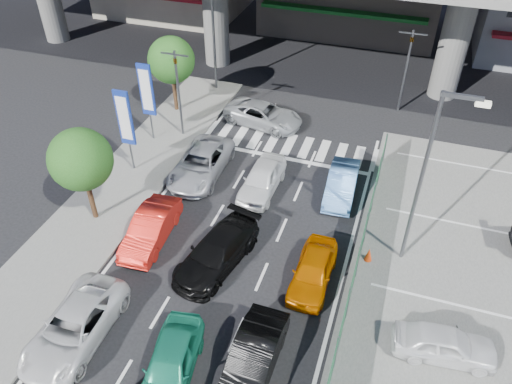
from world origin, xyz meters
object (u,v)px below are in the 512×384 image
(signboard_near, at_px, (125,120))
(tree_far, at_px, (171,60))
(hatch_black_mid_right, at_px, (253,359))
(parked_sedan_white, at_px, (445,344))
(signboard_far, at_px, (147,92))
(taxi_orange_right, at_px, (313,270))
(sedan_white_mid_left, at_px, (75,327))
(traffic_cone, at_px, (369,254))
(sedan_black_mid, at_px, (217,252))
(traffic_light_right, at_px, (410,51))
(taxi_teal_mid, at_px, (171,364))
(kei_truck_front_right, at_px, (342,184))
(street_lamp_left, at_px, (215,20))
(traffic_light_left, at_px, (177,73))
(crossing_wagon_silver, at_px, (264,115))
(tree_near, at_px, (81,160))
(wagon_silver_front_left, at_px, (201,164))
(street_lamp_right, at_px, (429,170))
(sedan_white_front_mid, at_px, (262,179))

(signboard_near, height_order, tree_far, tree_far)
(hatch_black_mid_right, relative_size, parked_sedan_white, 1.15)
(signboard_far, relative_size, taxi_orange_right, 1.24)
(sedan_white_mid_left, relative_size, traffic_cone, 7.37)
(hatch_black_mid_right, xyz_separation_m, taxi_orange_right, (1.01, 4.66, -0.05))
(sedan_white_mid_left, height_order, sedan_black_mid, sedan_black_mid)
(traffic_light_right, xyz_separation_m, taxi_teal_mid, (-5.45, -21.26, -3.25))
(traffic_light_right, distance_m, taxi_teal_mid, 22.19)
(taxi_teal_mid, bearing_deg, sedan_black_mid, 86.02)
(sedan_white_mid_left, xyz_separation_m, hatch_black_mid_right, (6.58, 0.79, 0.02))
(hatch_black_mid_right, bearing_deg, signboard_near, 137.56)
(traffic_light_right, bearing_deg, sedan_white_mid_left, -114.21)
(hatch_black_mid_right, bearing_deg, taxi_teal_mid, -157.16)
(sedan_white_mid_left, xyz_separation_m, parked_sedan_white, (12.81, 3.52, 0.01))
(tree_far, height_order, kei_truck_front_right, tree_far)
(street_lamp_left, distance_m, traffic_cone, 17.98)
(traffic_light_left, height_order, kei_truck_front_right, traffic_light_left)
(traffic_cone, bearing_deg, traffic_light_right, 90.67)
(taxi_teal_mid, distance_m, sedan_black_mid, 5.42)
(sedan_white_mid_left, height_order, traffic_cone, sedan_white_mid_left)
(tree_far, bearing_deg, taxi_orange_right, -43.97)
(traffic_cone, bearing_deg, crossing_wagon_silver, 129.70)
(traffic_light_left, distance_m, sedan_black_mid, 11.06)
(traffic_light_left, relative_size, tree_near, 1.08)
(wagon_silver_front_left, distance_m, crossing_wagon_silver, 6.06)
(street_lamp_left, height_order, taxi_teal_mid, street_lamp_left)
(parked_sedan_white, bearing_deg, tree_far, 45.88)
(traffic_light_right, xyz_separation_m, parked_sedan_white, (3.36, -17.47, -3.26))
(tree_near, bearing_deg, traffic_light_right, 50.19)
(signboard_far, distance_m, crossing_wagon_silver, 7.05)
(crossing_wagon_silver, bearing_deg, kei_truck_front_right, -121.51)
(traffic_light_left, height_order, street_lamp_right, street_lamp_right)
(tree_far, relative_size, sedan_white_mid_left, 1.00)
(traffic_light_left, height_order, traffic_cone, traffic_light_left)
(tree_near, relative_size, kei_truck_front_right, 1.22)
(street_lamp_right, distance_m, signboard_near, 14.61)
(wagon_silver_front_left, bearing_deg, taxi_orange_right, -37.53)
(hatch_black_mid_right, bearing_deg, crossing_wagon_silver, 107.19)
(tree_near, height_order, tree_far, same)
(street_lamp_right, bearing_deg, traffic_light_right, 97.34)
(kei_truck_front_right, bearing_deg, tree_far, 153.48)
(signboard_far, bearing_deg, parked_sedan_white, -29.89)
(street_lamp_right, xyz_separation_m, crossing_wagon_silver, (-9.25, 8.65, -4.11))
(sedan_white_mid_left, bearing_deg, wagon_silver_front_left, 87.41)
(sedan_white_mid_left, bearing_deg, traffic_light_left, 98.29)
(sedan_black_mid, height_order, parked_sedan_white, sedan_black_mid)
(signboard_far, bearing_deg, wagon_silver_front_left, -28.91)
(sedan_white_front_mid, height_order, crossing_wagon_silver, sedan_white_front_mid)
(signboard_near, height_order, sedan_white_mid_left, signboard_near)
(tree_near, xyz_separation_m, taxi_orange_right, (10.65, -0.54, -2.74))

